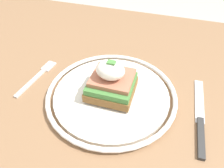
% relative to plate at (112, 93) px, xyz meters
% --- Properties ---
extents(dining_table, '(1.14, 0.87, 0.76)m').
position_rel_plate_xyz_m(dining_table, '(-0.02, -0.00, -0.11)').
color(dining_table, '#846042').
rests_on(dining_table, ground_plane).
extents(plate, '(0.28, 0.28, 0.02)m').
position_rel_plate_xyz_m(plate, '(0.00, 0.00, 0.00)').
color(plate, silver).
rests_on(plate, dining_table).
extents(sandwich, '(0.10, 0.09, 0.08)m').
position_rel_plate_xyz_m(sandwich, '(-0.00, -0.00, 0.04)').
color(sandwich, brown).
rests_on(sandwich, plate).
extents(fork, '(0.03, 0.14, 0.00)m').
position_rel_plate_xyz_m(fork, '(-0.19, 0.01, -0.01)').
color(fork, silver).
rests_on(fork, dining_table).
extents(knife, '(0.02, 0.21, 0.01)m').
position_rel_plate_xyz_m(knife, '(0.19, -0.02, -0.01)').
color(knife, '#2D2D2D').
rests_on(knife, dining_table).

